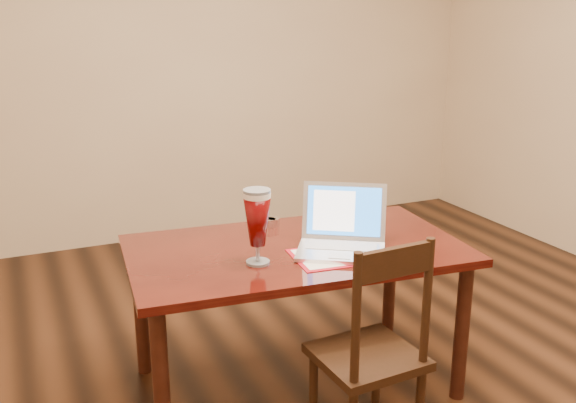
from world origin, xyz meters
name	(u,v)px	position (x,y,z in m)	size (l,w,h in m)	color
ground	(367,400)	(0.00, 0.00, 0.00)	(5.00, 5.00, 0.00)	black
dining_table	(296,261)	(-0.23, 0.24, 0.61)	(1.49, 0.93, 0.98)	#481009
dining_chair	(372,353)	(-0.16, -0.27, 0.41)	(0.39, 0.38, 0.88)	black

